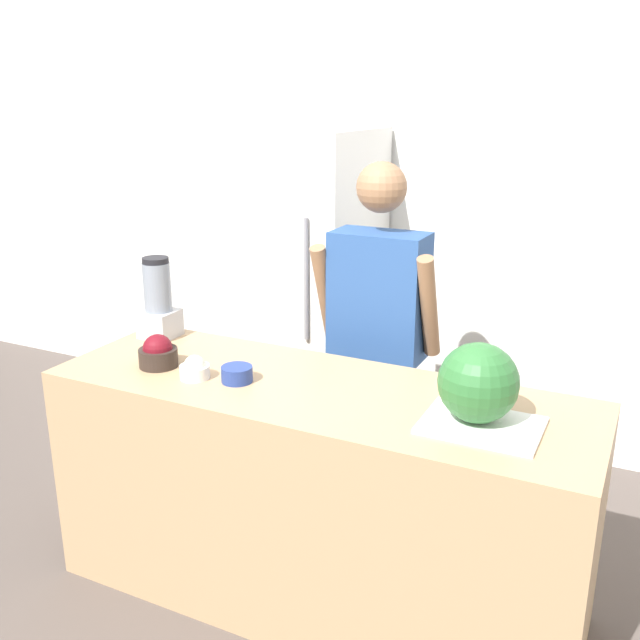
{
  "coord_description": "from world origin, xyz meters",
  "views": [
    {
      "loc": [
        1.08,
        -1.83,
        1.94
      ],
      "look_at": [
        0.0,
        0.38,
        1.16
      ],
      "focal_mm": 40.0,
      "sensor_mm": 36.0,
      "label": 1
    }
  ],
  "objects_px": {
    "bowl_small_blue": "(237,374)",
    "blender": "(158,302)",
    "refrigerator": "(302,291)",
    "person": "(377,344)",
    "bowl_cream": "(195,369)",
    "bowl_cherries": "(158,353)",
    "watermelon": "(478,383)"
  },
  "relations": [
    {
      "from": "watermelon",
      "to": "bowl_cream",
      "type": "distance_m",
      "value": 1.07
    },
    {
      "from": "person",
      "to": "watermelon",
      "type": "relative_size",
      "value": 6.38
    },
    {
      "from": "bowl_small_blue",
      "to": "blender",
      "type": "bearing_deg",
      "value": 153.56
    },
    {
      "from": "refrigerator",
      "to": "bowl_cherries",
      "type": "bearing_deg",
      "value": -87.67
    },
    {
      "from": "refrigerator",
      "to": "person",
      "type": "xyz_separation_m",
      "value": [
        0.69,
        -0.58,
        -0.03
      ]
    },
    {
      "from": "bowl_cherries",
      "to": "blender",
      "type": "bearing_deg",
      "value": 127.09
    },
    {
      "from": "person",
      "to": "watermelon",
      "type": "distance_m",
      "value": 0.97
    },
    {
      "from": "watermelon",
      "to": "bowl_small_blue",
      "type": "distance_m",
      "value": 0.9
    },
    {
      "from": "person",
      "to": "blender",
      "type": "height_order",
      "value": "person"
    },
    {
      "from": "refrigerator",
      "to": "watermelon",
      "type": "relative_size",
      "value": 6.75
    },
    {
      "from": "blender",
      "to": "bowl_small_blue",
      "type": "bearing_deg",
      "value": -26.44
    },
    {
      "from": "bowl_small_blue",
      "to": "watermelon",
      "type": "bearing_deg",
      "value": 2.43
    },
    {
      "from": "person",
      "to": "bowl_cherries",
      "type": "relative_size",
      "value": 10.91
    },
    {
      "from": "refrigerator",
      "to": "person",
      "type": "relative_size",
      "value": 1.06
    },
    {
      "from": "person",
      "to": "bowl_cream",
      "type": "relative_size",
      "value": 14.66
    },
    {
      "from": "refrigerator",
      "to": "bowl_small_blue",
      "type": "height_order",
      "value": "refrigerator"
    },
    {
      "from": "person",
      "to": "watermelon",
      "type": "bearing_deg",
      "value": -48.69
    },
    {
      "from": "watermelon",
      "to": "bowl_small_blue",
      "type": "xyz_separation_m",
      "value": [
        -0.9,
        -0.04,
        -0.12
      ]
    },
    {
      "from": "bowl_cream",
      "to": "refrigerator",
      "type": "bearing_deg",
      "value": 100.59
    },
    {
      "from": "watermelon",
      "to": "bowl_cream",
      "type": "height_order",
      "value": "watermelon"
    },
    {
      "from": "person",
      "to": "bowl_cream",
      "type": "distance_m",
      "value": 0.91
    },
    {
      "from": "refrigerator",
      "to": "bowl_small_blue",
      "type": "xyz_separation_m",
      "value": [
        0.42,
        -1.33,
        0.05
      ]
    },
    {
      "from": "bowl_cherries",
      "to": "person",
      "type": "bearing_deg",
      "value": 50.06
    },
    {
      "from": "bowl_cream",
      "to": "bowl_small_blue",
      "type": "height_order",
      "value": "bowl_cream"
    },
    {
      "from": "person",
      "to": "watermelon",
      "type": "height_order",
      "value": "person"
    },
    {
      "from": "bowl_cream",
      "to": "watermelon",
      "type": "bearing_deg",
      "value": 4.31
    },
    {
      "from": "watermelon",
      "to": "blender",
      "type": "distance_m",
      "value": 1.51
    },
    {
      "from": "bowl_cream",
      "to": "bowl_small_blue",
      "type": "bearing_deg",
      "value": 14.42
    },
    {
      "from": "watermelon",
      "to": "bowl_cream",
      "type": "relative_size",
      "value": 2.3
    },
    {
      "from": "bowl_small_blue",
      "to": "blender",
      "type": "xyz_separation_m",
      "value": [
        -0.59,
        0.29,
        0.13
      ]
    },
    {
      "from": "person",
      "to": "bowl_cherries",
      "type": "bearing_deg",
      "value": -129.94
    },
    {
      "from": "watermelon",
      "to": "bowl_cream",
      "type": "bearing_deg",
      "value": -175.69
    }
  ]
}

